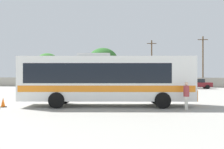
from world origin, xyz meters
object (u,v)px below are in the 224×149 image
Objects in this scene: coach_bus_white_orange at (105,78)px; utility_pole_near at (152,62)px; parked_car_third_grey at (152,84)px; parked_car_leftmost_red at (76,83)px; parked_car_rightmost_maroon at (197,84)px; utility_pole_far at (203,61)px; traffic_cone_on_apron at (3,103)px; attendant_by_bus_door at (186,94)px; roadside_tree_midleft at (103,61)px; roadside_tree_left at (48,63)px; parked_car_second_red at (112,83)px.

utility_pole_near is (4.78, 29.25, 2.61)m from coach_bus_white_orange.
utility_pole_near is at bearing 80.72° from coach_bus_white_orange.
parked_car_leftmost_red is at bearing 177.79° from parked_car_third_grey.
coach_bus_white_orange is 24.52m from parked_car_rightmost_maroon.
parked_car_third_grey is at bearing 78.54° from coach_bus_white_orange.
traffic_cone_on_apron is at bearing -125.16° from utility_pole_far.
roadside_tree_midleft reaches higher than attendant_by_bus_door.
utility_pole_far is (13.80, 27.69, 2.79)m from coach_bus_white_orange.
utility_pole_near is at bearing 131.04° from parked_car_rightmost_maroon.
parked_car_leftmost_red is 19.41m from parked_car_rightmost_maroon.
parked_car_leftmost_red is (-13.29, 23.43, -0.21)m from attendant_by_bus_door.
parked_car_third_grey reaches higher than traffic_cone_on_apron.
utility_pole_far is 14.18× the size of traffic_cone_on_apron.
traffic_cone_on_apron is (-1.96, -31.38, -4.64)m from roadside_tree_midleft.
utility_pole_far reaches higher than traffic_cone_on_apron.
coach_bus_white_orange is 6.90× the size of attendant_by_bus_door.
roadside_tree_left reaches higher than coach_bus_white_orange.
attendant_by_bus_door reaches higher than parked_car_leftmost_red.
parked_car_rightmost_maroon reaches higher than traffic_cone_on_apron.
roadside_tree_midleft is at bearing 86.42° from traffic_cone_on_apron.
roadside_tree_left is (-16.28, 30.33, 2.55)m from coach_bus_white_orange.
utility_pole_far is 1.38× the size of roadside_tree_left.
parked_car_second_red is at bearing -69.95° from roadside_tree_midleft.
parked_car_second_red is 6.46× the size of traffic_cone_on_apron.
attendant_by_bus_door is at bearing -60.44° from parked_car_leftmost_red.
roadside_tree_midleft is (11.56, -0.35, 0.47)m from roadside_tree_left.
attendant_by_bus_door is 0.19× the size of utility_pole_far.
roadside_tree_left is (-27.63, 8.62, 3.68)m from parked_car_rightmost_maroon.
roadside_tree_left is at bearing 178.29° from roadside_tree_midleft.
utility_pole_far is (8.57, 29.10, 3.75)m from attendant_by_bus_door.
parked_car_rightmost_maroon is 0.46× the size of utility_pole_far.
utility_pole_far reaches higher than coach_bus_white_orange.
parked_car_rightmost_maroon is (6.12, 23.12, -0.18)m from attendant_by_bus_door.
traffic_cone_on_apron is at bearing -127.97° from parked_car_rightmost_maroon.
utility_pole_far is 1.21× the size of roadside_tree_midleft.
roadside_tree_left is (-30.08, 2.64, -0.24)m from utility_pole_far.
attendant_by_bus_door reaches higher than traffic_cone_on_apron.
parked_car_rightmost_maroon is at bearing -17.34° from roadside_tree_left.
parked_car_rightmost_maroon is 0.56× the size of roadside_tree_midleft.
attendant_by_bus_door is 38.50m from roadside_tree_left.
attendant_by_bus_door is 30.87m from utility_pole_near.
coach_bus_white_orange is 29.75m from utility_pole_near.
parked_car_leftmost_red is 0.52× the size of utility_pole_near.
parked_car_rightmost_maroon is 0.48× the size of utility_pole_near.
parked_car_third_grey is at bearing -178.60° from parked_car_rightmost_maroon.
utility_pole_far is at bearing 14.55° from parked_car_leftmost_red.
roadside_tree_midleft reaches higher than parked_car_leftmost_red.
attendant_by_bus_door reaches higher than parked_car_third_grey.
parked_car_third_grey is 22.75m from roadside_tree_left.
traffic_cone_on_apron is (9.60, -31.73, -4.17)m from roadside_tree_left.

